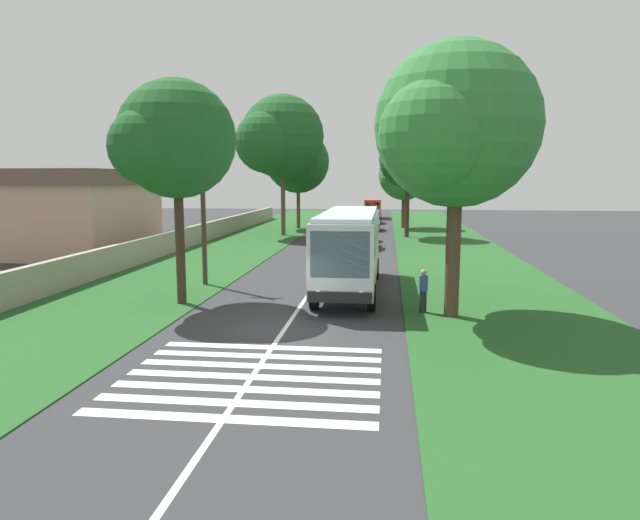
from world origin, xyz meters
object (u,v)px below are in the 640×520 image
(utility_pole, at_px, (203,208))
(roadside_tree_left_2, at_px, (176,143))
(trailing_car_2, at_px, (371,224))
(roadside_tree_right_0, at_px, (452,131))
(coach_bus, at_px, (350,246))
(pedestrian, at_px, (423,290))
(trailing_car_0, at_px, (364,239))
(trailing_car_3, at_px, (373,218))
(roadside_tree_left_1, at_px, (297,164))
(trailing_car_1, at_px, (323,232))
(roadside_tree_right_2, at_px, (403,176))
(roadside_tree_left_0, at_px, (279,139))
(trailing_minibus_0, at_px, (373,207))
(roadside_building, at_px, (73,211))
(roadside_tree_right_1, at_px, (407,161))

(utility_pole, bearing_deg, roadside_tree_left_2, -176.19)
(trailing_car_2, xyz_separation_m, roadside_tree_left_2, (-35.64, 7.03, 5.99))
(trailing_car_2, relative_size, roadside_tree_left_2, 0.47)
(roadside_tree_right_0, bearing_deg, utility_pole, 65.36)
(coach_bus, relative_size, utility_pole, 1.54)
(pedestrian, bearing_deg, coach_bus, 37.78)
(trailing_car_0, bearing_deg, pedestrian, -171.55)
(trailing_car_3, relative_size, roadside_tree_left_1, 0.42)
(roadside_tree_right_0, bearing_deg, roadside_tree_left_1, 17.16)
(trailing_car_1, distance_m, roadside_tree_left_2, 26.63)
(roadside_tree_right_0, relative_size, roadside_tree_right_2, 1.22)
(trailing_car_1, height_order, roadside_tree_left_2, roadside_tree_left_2)
(roadside_tree_left_2, bearing_deg, pedestrian, -93.82)
(roadside_tree_left_0, distance_m, roadside_tree_right_2, 15.13)
(pedestrian, bearing_deg, utility_pole, 64.98)
(trailing_car_0, height_order, trailing_car_1, same)
(trailing_minibus_0, xyz_separation_m, roadside_tree_left_2, (-53.68, 6.76, 5.11))
(coach_bus, relative_size, trailing_car_3, 2.60)
(trailing_car_1, height_order, trailing_car_3, same)
(trailing_minibus_0, distance_m, roadside_tree_right_2, 16.07)
(roadside_tree_left_0, relative_size, roadside_tree_right_0, 1.26)
(trailing_car_3, bearing_deg, roadside_tree_left_0, 152.83)
(roadside_building, bearing_deg, roadside_tree_right_2, -45.60)
(trailing_car_2, bearing_deg, roadside_tree_left_2, 168.84)
(trailing_car_2, distance_m, roadside_tree_left_1, 10.03)
(roadside_tree_right_2, xyz_separation_m, roadside_building, (-23.16, 23.65, -2.55))
(utility_pole, bearing_deg, trailing_car_1, -9.19)
(roadside_tree_right_0, distance_m, pedestrian, 6.13)
(coach_bus, distance_m, roadside_tree_left_1, 34.85)
(roadside_tree_right_1, height_order, utility_pole, roadside_tree_right_1)
(roadside_building, bearing_deg, trailing_minibus_0, -27.78)
(utility_pole, height_order, pedestrian, utility_pole)
(trailing_minibus_0, relative_size, utility_pole, 0.83)
(trailing_car_1, relative_size, roadside_building, 0.37)
(trailing_car_0, xyz_separation_m, trailing_car_1, (5.33, 3.72, 0.00))
(trailing_minibus_0, relative_size, roadside_tree_left_1, 0.59)
(roadside_tree_left_0, distance_m, pedestrian, 32.77)
(trailing_car_0, height_order, trailing_car_3, same)
(roadside_tree_right_0, relative_size, utility_pole, 1.40)
(roadside_tree_right_0, bearing_deg, roadside_tree_left_2, 84.81)
(roadside_tree_left_0, xyz_separation_m, roadside_tree_left_1, (7.97, -0.38, -2.01))
(roadside_tree_right_0, bearing_deg, trailing_car_2, 6.11)
(roadside_tree_left_2, bearing_deg, trailing_car_2, -11.16)
(coach_bus, xyz_separation_m, roadside_tree_right_0, (-4.39, -4.04, 4.82))
(pedestrian, bearing_deg, roadside_tree_left_0, 20.69)
(coach_bus, bearing_deg, pedestrian, -142.22)
(roadside_tree_left_2, xyz_separation_m, roadside_building, (15.34, 13.44, -3.68))
(trailing_car_0, distance_m, roadside_tree_left_1, 19.33)
(roadside_tree_right_1, bearing_deg, trailing_car_3, 11.38)
(roadside_tree_right_2, relative_size, pedestrian, 4.92)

